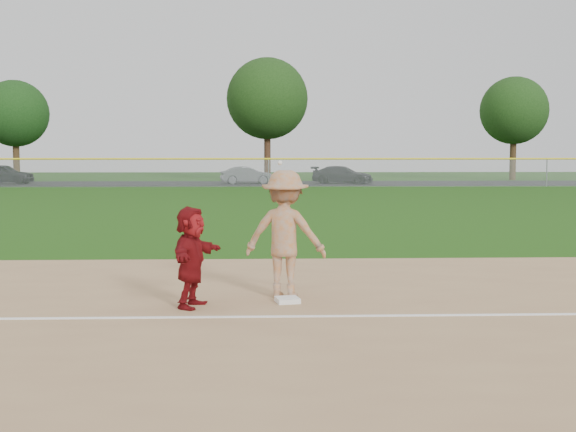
{
  "coord_description": "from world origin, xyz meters",
  "views": [
    {
      "loc": [
        -0.45,
        -11.17,
        2.41
      ],
      "look_at": [
        0.0,
        1.5,
        1.3
      ],
      "focal_mm": 45.0,
      "sensor_mm": 36.0,
      "label": 1
    }
  ],
  "objects_px": {
    "car_left": "(3,174)",
    "car_mid": "(247,175)",
    "first_base": "(287,300)",
    "base_runner": "(191,257)",
    "car_right": "(342,175)"
  },
  "relations": [
    {
      "from": "car_left",
      "to": "car_mid",
      "type": "xyz_separation_m",
      "value": [
        18.92,
        -0.28,
        -0.11
      ]
    },
    {
      "from": "first_base",
      "to": "base_runner",
      "type": "bearing_deg",
      "value": -169.29
    },
    {
      "from": "car_mid",
      "to": "car_left",
      "type": "bearing_deg",
      "value": 79.11
    },
    {
      "from": "first_base",
      "to": "car_right",
      "type": "bearing_deg",
      "value": 82.53
    },
    {
      "from": "base_runner",
      "to": "car_right",
      "type": "bearing_deg",
      "value": 8.28
    },
    {
      "from": "first_base",
      "to": "car_left",
      "type": "distance_m",
      "value": 49.8
    },
    {
      "from": "first_base",
      "to": "base_runner",
      "type": "xyz_separation_m",
      "value": [
        -1.5,
        -0.28,
        0.75
      ]
    },
    {
      "from": "first_base",
      "to": "base_runner",
      "type": "relative_size",
      "value": 0.23
    },
    {
      "from": "first_base",
      "to": "car_right",
      "type": "height_order",
      "value": "car_right"
    },
    {
      "from": "car_left",
      "to": "car_mid",
      "type": "relative_size",
      "value": 1.13
    },
    {
      "from": "base_runner",
      "to": "car_left",
      "type": "distance_m",
      "value": 49.46
    },
    {
      "from": "first_base",
      "to": "car_mid",
      "type": "relative_size",
      "value": 0.09
    },
    {
      "from": "base_runner",
      "to": "car_right",
      "type": "distance_m",
      "value": 45.68
    },
    {
      "from": "car_left",
      "to": "car_mid",
      "type": "bearing_deg",
      "value": -91.25
    },
    {
      "from": "base_runner",
      "to": "car_mid",
      "type": "bearing_deg",
      "value": 17.7
    }
  ]
}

